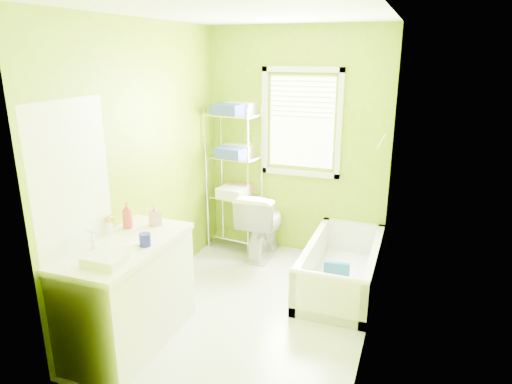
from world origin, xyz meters
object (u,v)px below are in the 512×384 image
(toilet, at_px, (262,223))
(vanity, at_px, (128,291))
(wire_shelf_unit, at_px, (236,162))
(bathtub, at_px, (341,274))

(toilet, xyz_separation_m, vanity, (-0.44, -1.98, 0.07))
(vanity, xyz_separation_m, wire_shelf_unit, (0.08, 2.09, 0.61))
(bathtub, distance_m, wire_shelf_unit, 1.76)
(wire_shelf_unit, bearing_deg, vanity, -92.24)
(bathtub, xyz_separation_m, vanity, (-1.46, -1.51, 0.32))
(vanity, bearing_deg, wire_shelf_unit, 87.76)
(bathtub, relative_size, toilet, 1.89)
(bathtub, relative_size, wire_shelf_unit, 0.85)
(toilet, relative_size, vanity, 0.67)
(bathtub, height_order, vanity, vanity)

